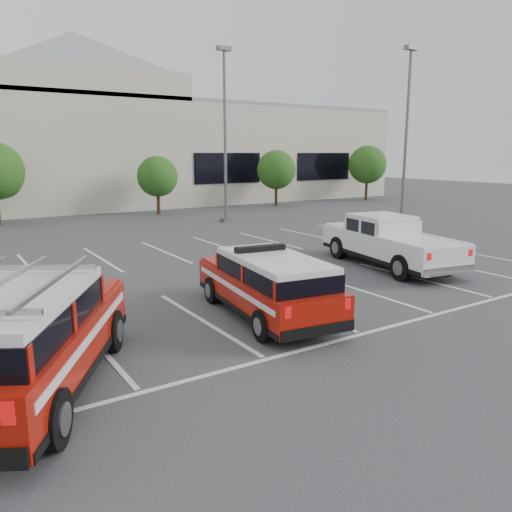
{
  "coord_description": "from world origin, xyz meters",
  "views": [
    {
      "loc": [
        -8.09,
        -10.8,
        4.16
      ],
      "look_at": [
        0.08,
        1.87,
        1.05
      ],
      "focal_mm": 35.0,
      "sensor_mm": 36.0,
      "label": 1
    }
  ],
  "objects": [
    {
      "name": "ground",
      "position": [
        0.0,
        0.0,
        0.0
      ],
      "size": [
        120.0,
        120.0,
        0.0
      ],
      "primitive_type": "plane",
      "color": "#37373A",
      "rests_on": "ground"
    },
    {
      "name": "stall_markings",
      "position": [
        0.0,
        4.5,
        0.01
      ],
      "size": [
        23.0,
        15.0,
        0.01
      ],
      "primitive_type": "cube",
      "color": "silver",
      "rests_on": "ground"
    },
    {
      "name": "convention_building",
      "position": [
        0.18,
        31.86,
        4.72
      ],
      "size": [
        60.0,
        16.99,
        13.2
      ],
      "color": "beige",
      "rests_on": "ground"
    },
    {
      "name": "tree_mid_right",
      "position": [
        5.09,
        22.05,
        2.5
      ],
      "size": [
        2.77,
        2.77,
        3.99
      ],
      "color": "#3F2B19",
      "rests_on": "ground"
    },
    {
      "name": "tree_right",
      "position": [
        15.09,
        22.05,
        2.77
      ],
      "size": [
        3.07,
        3.07,
        4.42
      ],
      "color": "#3F2B19",
      "rests_on": "ground"
    },
    {
      "name": "tree_far_right",
      "position": [
        25.09,
        22.05,
        3.04
      ],
      "size": [
        3.37,
        3.37,
        4.85
      ],
      "color": "#3F2B19",
      "rests_on": "ground"
    },
    {
      "name": "light_pole_mid",
      "position": [
        7.0,
        16.0,
        5.19
      ],
      "size": [
        0.9,
        0.6,
        10.24
      ],
      "color": "#59595E",
      "rests_on": "ground"
    },
    {
      "name": "light_pole_right",
      "position": [
        16.0,
        10.0,
        5.19
      ],
      "size": [
        0.9,
        0.6,
        10.24
      ],
      "color": "#59595E",
      "rests_on": "ground"
    },
    {
      "name": "fire_chief_suv",
      "position": [
        -1.13,
        -0.55,
        0.74
      ],
      "size": [
        2.54,
        5.32,
        1.8
      ],
      "rotation": [
        0.0,
        0.0,
        -0.14
      ],
      "color": "#981107",
      "rests_on": "ground"
    },
    {
      "name": "white_pickup",
      "position": [
        6.02,
        1.92,
        0.75
      ],
      "size": [
        3.16,
        6.4,
        1.88
      ],
      "rotation": [
        0.0,
        0.0,
        -0.18
      ],
      "color": "silver",
      "rests_on": "ground"
    },
    {
      "name": "ladder_suv",
      "position": [
        -7.05,
        -1.82,
        0.89
      ],
      "size": [
        4.72,
        5.98,
        2.22
      ],
      "rotation": [
        0.0,
        0.0,
        -0.52
      ],
      "color": "#981107",
      "rests_on": "ground"
    }
  ]
}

